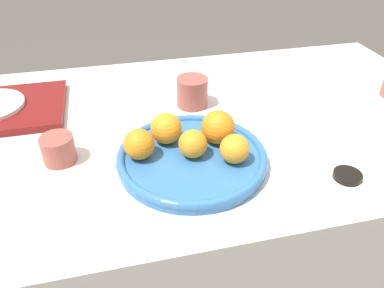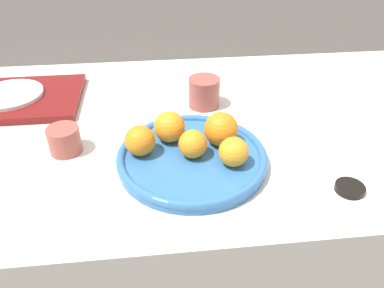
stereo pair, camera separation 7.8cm
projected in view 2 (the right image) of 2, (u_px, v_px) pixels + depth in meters
table at (181, 224)px, 1.16m from camera, size 1.60×0.82×0.75m
fruit_platter at (192, 157)px, 0.80m from camera, size 0.32×0.32×0.03m
orange_0 at (234, 152)px, 0.76m from camera, size 0.06×0.06×0.06m
orange_1 at (169, 127)px, 0.83m from camera, size 0.07×0.07×0.07m
orange_2 at (193, 144)px, 0.78m from camera, size 0.06×0.06×0.06m
orange_3 at (221, 129)px, 0.82m from camera, size 0.07×0.07×0.07m
orange_4 at (140, 141)px, 0.79m from camera, size 0.07×0.07×0.07m
serving_tray at (11, 99)px, 1.03m from camera, size 0.37×0.25×0.02m
side_plate at (10, 94)px, 1.02m from camera, size 0.18×0.18×0.01m
cup_0 at (64, 140)px, 0.83m from camera, size 0.07×0.07×0.06m
cup_2 at (204, 92)px, 1.00m from camera, size 0.08×0.08×0.08m
napkin at (306, 130)px, 0.91m from camera, size 0.12×0.13×0.01m
soy_dish at (350, 188)px, 0.74m from camera, size 0.06×0.06×0.01m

